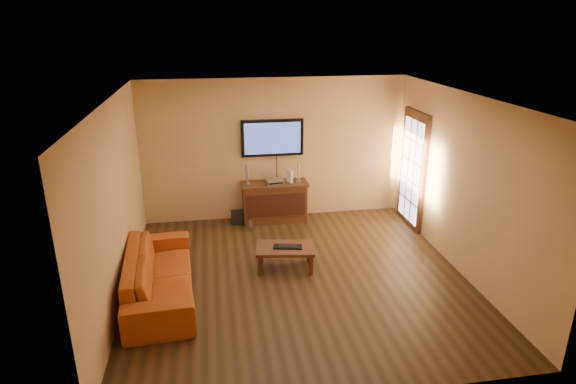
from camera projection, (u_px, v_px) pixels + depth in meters
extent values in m
plane|color=black|center=(298.00, 278.00, 7.27)|extent=(5.00, 5.00, 0.00)
plane|color=tan|center=(275.00, 150.00, 9.13)|extent=(5.00, 0.00, 5.00)
plane|color=tan|center=(115.00, 205.00, 6.43)|extent=(0.00, 5.00, 5.00)
plane|color=tan|center=(463.00, 185.00, 7.20)|extent=(0.00, 5.00, 5.00)
plane|color=white|center=(300.00, 98.00, 6.36)|extent=(5.00, 5.00, 0.00)
cube|color=#45220F|center=(413.00, 171.00, 8.87)|extent=(0.06, 1.02, 2.22)
cube|color=white|center=(411.00, 171.00, 8.87)|extent=(0.01, 0.79, 1.89)
cube|color=#45220F|center=(274.00, 203.00, 9.23)|extent=(1.20, 0.45, 0.73)
cube|color=black|center=(276.00, 205.00, 9.01)|extent=(1.10, 0.02, 0.44)
cube|color=#45220F|center=(274.00, 184.00, 9.10)|extent=(1.27, 0.49, 0.04)
cube|color=black|center=(272.00, 138.00, 9.00)|extent=(1.18, 0.07, 0.69)
cube|color=#4053A7|center=(273.00, 138.00, 8.97)|extent=(1.06, 0.01, 0.59)
cube|color=#45220F|center=(285.00, 248.00, 7.44)|extent=(0.96, 0.66, 0.05)
cube|color=#45220F|center=(260.00, 266.00, 7.30)|extent=(0.06, 0.06, 0.32)
cube|color=#45220F|center=(311.00, 265.00, 7.31)|extent=(0.06, 0.06, 0.32)
cube|color=#45220F|center=(261.00, 253.00, 7.69)|extent=(0.06, 0.06, 0.32)
cube|color=#45220F|center=(309.00, 253.00, 7.70)|extent=(0.06, 0.06, 0.32)
imported|color=#AA4512|center=(159.00, 267.00, 6.68)|extent=(0.80, 2.30, 0.88)
cylinder|color=silver|center=(247.00, 184.00, 9.03)|extent=(0.10, 0.10, 0.02)
cylinder|color=silver|center=(247.00, 174.00, 8.97)|extent=(0.06, 0.06, 0.35)
cylinder|color=silver|center=(298.00, 181.00, 9.18)|extent=(0.10, 0.10, 0.01)
cylinder|color=silver|center=(298.00, 172.00, 9.12)|extent=(0.06, 0.06, 0.35)
cube|color=silver|center=(275.00, 182.00, 9.06)|extent=(0.35, 0.27, 0.07)
cube|color=white|center=(289.00, 176.00, 9.11)|extent=(0.12, 0.18, 0.24)
cube|color=black|center=(237.00, 217.00, 9.20)|extent=(0.24, 0.24, 0.23)
cylinder|color=white|center=(251.00, 225.00, 8.90)|extent=(0.07, 0.07, 0.18)
sphere|color=white|center=(251.00, 220.00, 8.87)|extent=(0.04, 0.04, 0.04)
cube|color=black|center=(288.00, 247.00, 7.42)|extent=(0.47, 0.25, 0.02)
cube|color=black|center=(288.00, 246.00, 7.41)|extent=(0.30, 0.17, 0.01)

